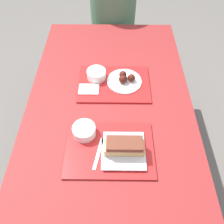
# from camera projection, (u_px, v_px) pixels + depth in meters

# --- Properties ---
(ground_plane) EXTENTS (12.00, 12.00, 0.00)m
(ground_plane) POSITION_uv_depth(u_px,v_px,m) (110.00, 165.00, 1.81)
(ground_plane) COLOR #605B56
(picnic_table) EXTENTS (0.95, 1.74, 0.74)m
(picnic_table) POSITION_uv_depth(u_px,v_px,m) (110.00, 120.00, 1.28)
(picnic_table) COLOR maroon
(picnic_table) RESTS_ON ground_plane
(picnic_bench_far) EXTENTS (0.90, 0.28, 0.44)m
(picnic_bench_far) POSITION_uv_depth(u_px,v_px,m) (112.00, 46.00, 2.16)
(picnic_bench_far) COLOR maroon
(picnic_bench_far) RESTS_ON ground_plane
(tray_near) EXTENTS (0.43, 0.31, 0.01)m
(tray_near) POSITION_uv_depth(u_px,v_px,m) (110.00, 149.00, 1.07)
(tray_near) COLOR red
(tray_near) RESTS_ON picnic_table
(tray_far) EXTENTS (0.43, 0.31, 0.01)m
(tray_far) POSITION_uv_depth(u_px,v_px,m) (114.00, 84.00, 1.34)
(tray_far) COLOR red
(tray_far) RESTS_ON picnic_table
(bowl_coleslaw_near) EXTENTS (0.12, 0.12, 0.05)m
(bowl_coleslaw_near) POSITION_uv_depth(u_px,v_px,m) (84.00, 130.00, 1.09)
(bowl_coleslaw_near) COLOR white
(bowl_coleslaw_near) RESTS_ON tray_near
(brisket_sandwich_plate) EXTENTS (0.20, 0.20, 0.09)m
(brisket_sandwich_plate) POSITION_uv_depth(u_px,v_px,m) (124.00, 148.00, 1.03)
(brisket_sandwich_plate) COLOR white
(brisket_sandwich_plate) RESTS_ON tray_near
(plastic_fork_near) EXTENTS (0.05, 0.17, 0.00)m
(plastic_fork_near) POSITION_uv_depth(u_px,v_px,m) (98.00, 153.00, 1.05)
(plastic_fork_near) COLOR white
(plastic_fork_near) RESTS_ON tray_near
(plastic_knife_near) EXTENTS (0.02, 0.17, 0.00)m
(plastic_knife_near) POSITION_uv_depth(u_px,v_px,m) (103.00, 153.00, 1.05)
(plastic_knife_near) COLOR white
(plastic_knife_near) RESTS_ON tray_near
(condiment_packet) EXTENTS (0.04, 0.03, 0.01)m
(condiment_packet) POSITION_uv_depth(u_px,v_px,m) (114.00, 136.00, 1.10)
(condiment_packet) COLOR #3F3F47
(condiment_packet) RESTS_ON tray_near
(bowl_coleslaw_far) EXTENTS (0.12, 0.12, 0.05)m
(bowl_coleslaw_far) POSITION_uv_depth(u_px,v_px,m) (96.00, 74.00, 1.34)
(bowl_coleslaw_far) COLOR white
(bowl_coleslaw_far) RESTS_ON tray_far
(wings_plate_far) EXTENTS (0.21, 0.21, 0.06)m
(wings_plate_far) POSITION_uv_depth(u_px,v_px,m) (125.00, 79.00, 1.33)
(wings_plate_far) COLOR white
(wings_plate_far) RESTS_ON tray_far
(napkin_far) EXTENTS (0.12, 0.08, 0.01)m
(napkin_far) POSITION_uv_depth(u_px,v_px,m) (89.00, 89.00, 1.29)
(napkin_far) COLOR white
(napkin_far) RESTS_ON tray_far
(person_seated_across) EXTENTS (0.39, 0.39, 0.73)m
(person_seated_across) POSITION_uv_depth(u_px,v_px,m) (113.00, 10.00, 1.87)
(person_seated_across) COLOR #477051
(person_seated_across) RESTS_ON picnic_bench_far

